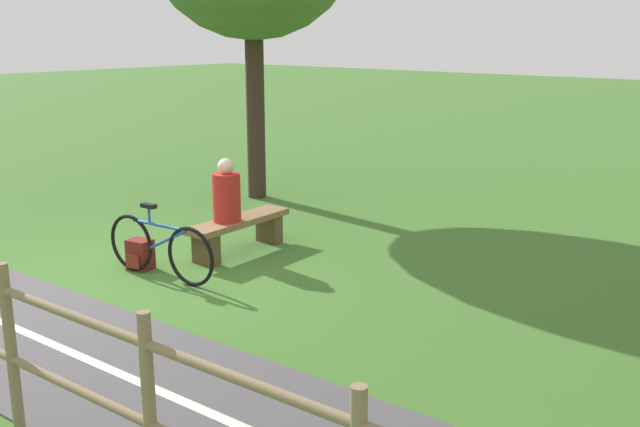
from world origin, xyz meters
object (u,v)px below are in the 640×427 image
(bicycle, at_px, (160,248))
(backpack, at_px, (140,255))
(person_seated, at_px, (227,195))
(bench, at_px, (239,229))

(bicycle, xyz_separation_m, backpack, (-0.05, -0.46, -0.19))
(backpack, bearing_deg, person_seated, 156.93)
(person_seated, bearing_deg, bicycle, -2.44)
(bench, height_order, backpack, bench)
(person_seated, relative_size, backpack, 2.21)
(person_seated, distance_m, bicycle, 1.18)
(person_seated, height_order, backpack, person_seated)
(bicycle, bearing_deg, person_seated, 85.11)
(bicycle, bearing_deg, bench, 85.50)
(backpack, bearing_deg, bench, 160.93)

